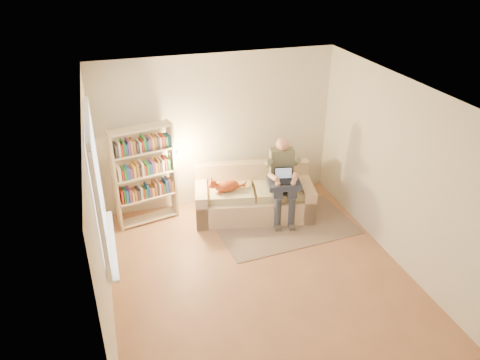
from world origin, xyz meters
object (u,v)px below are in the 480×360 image
object	(u,v)px
laptop	(282,178)
person	(283,175)
sofa	(253,198)
bookshelf	(144,171)
cat	(226,186)

from	to	relation	value
laptop	person	bearing A→B (deg)	77.87
sofa	laptop	distance (m)	0.71
sofa	laptop	world-z (taller)	laptop
sofa	bookshelf	xyz separation A→B (m)	(-1.73, 0.30, 0.62)
person	bookshelf	world-z (taller)	bookshelf
sofa	laptop	bearing A→B (deg)	-32.14
sofa	bookshelf	bearing A→B (deg)	-177.73
sofa	person	size ratio (longest dim) A/B	1.50
person	laptop	xyz separation A→B (m)	(-0.05, -0.11, 0.02)
person	sofa	bearing A→B (deg)	161.68
bookshelf	person	bearing A→B (deg)	-26.07
person	bookshelf	size ratio (longest dim) A/B	0.83
cat	laptop	world-z (taller)	laptop
sofa	cat	world-z (taller)	sofa
person	laptop	size ratio (longest dim) A/B	4.21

